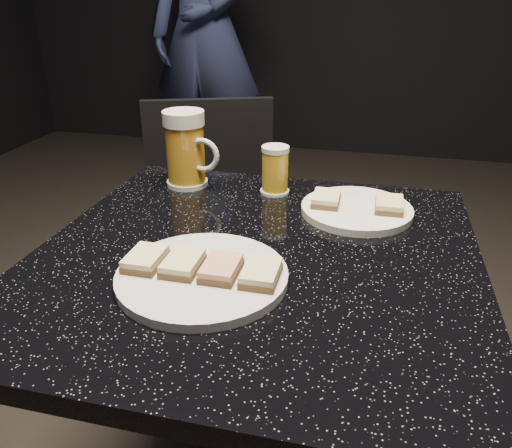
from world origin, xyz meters
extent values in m
cylinder|color=silver|center=(-0.06, -0.10, 0.76)|extent=(0.25, 0.25, 0.01)
cylinder|color=white|center=(0.15, 0.19, 0.76)|extent=(0.21, 0.21, 0.01)
imported|color=navy|center=(-0.79, 2.11, 0.90)|extent=(0.70, 0.50, 1.80)
cylinder|color=black|center=(0.00, 0.00, 0.37)|extent=(0.10, 0.10, 0.69)
cube|color=black|center=(0.00, 0.00, 0.73)|extent=(0.70, 0.70, 0.03)
cylinder|color=silver|center=(-0.21, 0.26, 0.76)|extent=(0.09, 0.09, 0.01)
cylinder|color=orange|center=(-0.21, 0.26, 0.82)|extent=(0.08, 0.08, 0.12)
cylinder|color=silver|center=(-0.21, 0.26, 0.89)|extent=(0.09, 0.09, 0.03)
torus|color=silver|center=(-0.17, 0.24, 0.82)|extent=(0.07, 0.01, 0.07)
cylinder|color=silver|center=(-0.02, 0.26, 0.75)|extent=(0.06, 0.06, 0.01)
cylinder|color=gold|center=(-0.02, 0.26, 0.80)|extent=(0.05, 0.05, 0.08)
cylinder|color=silver|center=(-0.02, 0.26, 0.84)|extent=(0.06, 0.06, 0.01)
cube|color=black|center=(-0.23, 0.48, 0.45)|extent=(0.47, 0.47, 0.04)
cylinder|color=black|center=(-0.32, 0.28, 0.21)|extent=(0.03, 0.03, 0.43)
cylinder|color=black|center=(-0.03, 0.38, 0.21)|extent=(0.03, 0.03, 0.43)
cylinder|color=black|center=(-0.43, 0.57, 0.21)|extent=(0.03, 0.03, 0.43)
cylinder|color=black|center=(-0.14, 0.68, 0.21)|extent=(0.03, 0.03, 0.43)
cube|color=black|center=(-0.29, 0.63, 0.67)|extent=(0.35, 0.15, 0.37)
cube|color=#4C3521|center=(-0.14, -0.10, 0.77)|extent=(0.05, 0.07, 0.01)
cube|color=beige|center=(-0.14, -0.10, 0.78)|extent=(0.05, 0.07, 0.01)
cube|color=#4C3521|center=(-0.08, -0.10, 0.77)|extent=(0.05, 0.07, 0.01)
cube|color=#D1D184|center=(-0.08, -0.10, 0.78)|extent=(0.05, 0.07, 0.01)
cube|color=#4C3521|center=(-0.03, -0.10, 0.77)|extent=(0.05, 0.07, 0.01)
cube|color=tan|center=(-0.03, -0.10, 0.78)|extent=(0.05, 0.07, 0.01)
cube|color=#4C3521|center=(0.03, -0.10, 0.77)|extent=(0.05, 0.07, 0.01)
cube|color=beige|center=(0.03, -0.10, 0.78)|extent=(0.05, 0.07, 0.01)
cube|color=#4C3521|center=(0.09, 0.19, 0.77)|extent=(0.05, 0.07, 0.01)
cube|color=beige|center=(0.09, 0.19, 0.78)|extent=(0.05, 0.07, 0.01)
cube|color=#4C3521|center=(0.20, 0.19, 0.77)|extent=(0.05, 0.07, 0.01)
cube|color=beige|center=(0.20, 0.19, 0.78)|extent=(0.05, 0.07, 0.01)
camera|label=1|loc=(0.16, -0.68, 1.14)|focal=35.00mm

